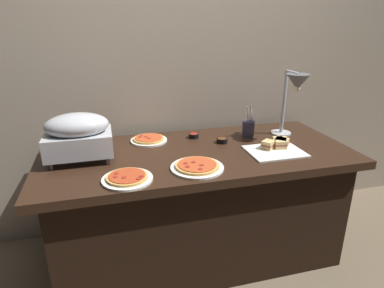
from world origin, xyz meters
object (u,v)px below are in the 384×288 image
sandwich_platter (277,146)px  utensil_holder (248,128)px  heat_lamp (295,88)px  sauce_cup_far (222,140)px  pizza_plate_front (197,167)px  pizza_plate_raised_stand (127,178)px  chafing_dish (78,134)px  sauce_cup_near (194,135)px  pizza_plate_center (149,139)px

sandwich_platter → utensil_holder: bearing=102.9°
heat_lamp → sauce_cup_far: 0.57m
pizza_plate_front → utensil_holder: 0.65m
pizza_plate_raised_stand → sauce_cup_far: 0.76m
pizza_plate_front → pizza_plate_raised_stand: 0.38m
chafing_dish → sauce_cup_near: bearing=15.3°
pizza_plate_center → pizza_plate_raised_stand: (-0.19, -0.55, -0.00)m
pizza_plate_center → sauce_cup_far: bearing=-18.3°
pizza_plate_front → pizza_plate_raised_stand: same height
pizza_plate_center → sandwich_platter: sandwich_platter is taller
pizza_plate_raised_stand → utensil_holder: utensil_holder is taller
pizza_plate_front → utensil_holder: utensil_holder is taller
pizza_plate_front → sauce_cup_near: (0.12, 0.49, 0.00)m
heat_lamp → pizza_plate_center: 1.01m
chafing_dish → pizza_plate_front: chafing_dish is taller
pizza_plate_front → sandwich_platter: bearing=14.4°
chafing_dish → pizza_plate_center: size_ratio=1.52×
pizza_plate_raised_stand → utensil_holder: (0.87, 0.47, 0.05)m
chafing_dish → sauce_cup_far: chafing_dish is taller
sauce_cup_far → utensil_holder: size_ratio=0.32×
pizza_plate_raised_stand → sauce_cup_near: (0.49, 0.54, 0.00)m
pizza_plate_center → sauce_cup_near: bearing=-1.8°
sandwich_platter → sauce_cup_near: sandwich_platter is taller
sauce_cup_far → utensil_holder: 0.24m
pizza_plate_front → sauce_cup_far: 0.44m
pizza_plate_center → pizza_plate_front: bearing=-69.1°
heat_lamp → pizza_plate_center: (-0.93, 0.20, -0.33)m
chafing_dish → sandwich_platter: (1.17, -0.15, -0.13)m
pizza_plate_front → heat_lamp: bearing=22.1°
chafing_dish → utensil_holder: bearing=6.9°
chafing_dish → utensil_holder: (1.11, 0.13, -0.10)m
sandwich_platter → pizza_plate_front: bearing=-165.6°
heat_lamp → pizza_plate_raised_stand: size_ratio=1.75×
pizza_plate_center → sauce_cup_near: size_ratio=3.51×
pizza_plate_front → sauce_cup_near: same height
sauce_cup_near → sauce_cup_far: same height
sandwich_platter → utensil_holder: utensil_holder is taller
chafing_dish → sandwich_platter: 1.19m
chafing_dish → pizza_plate_center: (0.42, 0.21, -0.14)m
heat_lamp → pizza_plate_raised_stand: (-1.12, -0.34, -0.33)m
pizza_plate_front → sauce_cup_near: 0.51m
sauce_cup_far → sandwich_platter: bearing=-36.1°
utensil_holder → sauce_cup_near: bearing=170.0°
chafing_dish → pizza_plate_raised_stand: 0.43m
sauce_cup_near → pizza_plate_raised_stand: bearing=-132.7°
heat_lamp → sandwich_platter: bearing=-139.1°
sandwich_platter → sauce_cup_near: bearing=141.4°
pizza_plate_front → utensil_holder: size_ratio=1.28×
sauce_cup_near → sandwich_platter: bearing=-38.6°
pizza_plate_front → sandwich_platter: 0.57m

